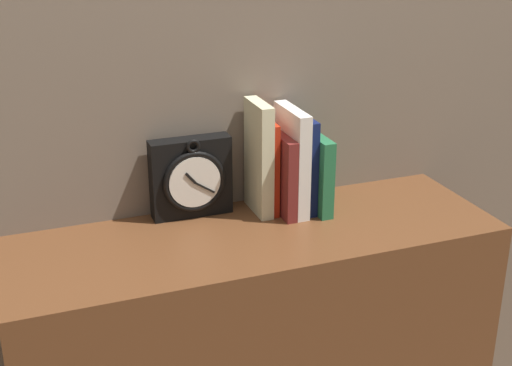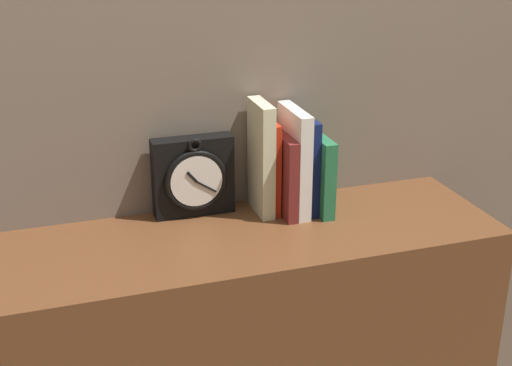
# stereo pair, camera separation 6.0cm
# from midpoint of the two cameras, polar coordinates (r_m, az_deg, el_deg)

# --- Properties ---
(wall_back) EXTENTS (6.00, 0.05, 2.60)m
(wall_back) POSITION_cam_midpoint_polar(r_m,az_deg,el_deg) (1.59, -1.16, 10.51)
(wall_back) COLOR #756656
(wall_back) RESTS_ON ground_plane
(clock) EXTENTS (0.18, 0.06, 0.19)m
(clock) POSITION_cam_midpoint_polar(r_m,az_deg,el_deg) (1.58, -3.93, 0.48)
(clock) COLOR black
(clock) RESTS_ON bookshelf
(book_slot0_cream) EXTENTS (0.03, 0.11, 0.26)m
(book_slot0_cream) POSITION_cam_midpoint_polar(r_m,az_deg,el_deg) (1.59, 1.51, 1.99)
(book_slot0_cream) COLOR beige
(book_slot0_cream) RESTS_ON bookshelf
(book_slot1_red) EXTENTS (0.02, 0.11, 0.21)m
(book_slot1_red) POSITION_cam_midpoint_polar(r_m,az_deg,el_deg) (1.60, 2.22, 1.38)
(book_slot1_red) COLOR #B22610
(book_slot1_red) RESTS_ON bookshelf
(book_slot2_maroon) EXTENTS (0.02, 0.15, 0.18)m
(book_slot2_maroon) POSITION_cam_midpoint_polar(r_m,az_deg,el_deg) (1.60, 3.22, 0.74)
(book_slot2_maroon) COLOR maroon
(book_slot2_maroon) RESTS_ON bookshelf
(book_slot3_white) EXTENTS (0.03, 0.15, 0.24)m
(book_slot3_white) POSITION_cam_midpoint_polar(r_m,az_deg,el_deg) (1.60, 4.16, 1.78)
(book_slot3_white) COLOR white
(book_slot3_white) RESTS_ON bookshelf
(book_slot4_navy) EXTENTS (0.02, 0.14, 0.22)m
(book_slot4_navy) POSITION_cam_midpoint_polar(r_m,az_deg,el_deg) (1.62, 5.00, 1.62)
(book_slot4_navy) COLOR #0F1947
(book_slot4_navy) RESTS_ON bookshelf
(book_slot5_green) EXTENTS (0.03, 0.16, 0.18)m
(book_slot5_green) POSITION_cam_midpoint_polar(r_m,az_deg,el_deg) (1.62, 5.94, 0.89)
(book_slot5_green) COLOR #246D42
(book_slot5_green) RESTS_ON bookshelf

